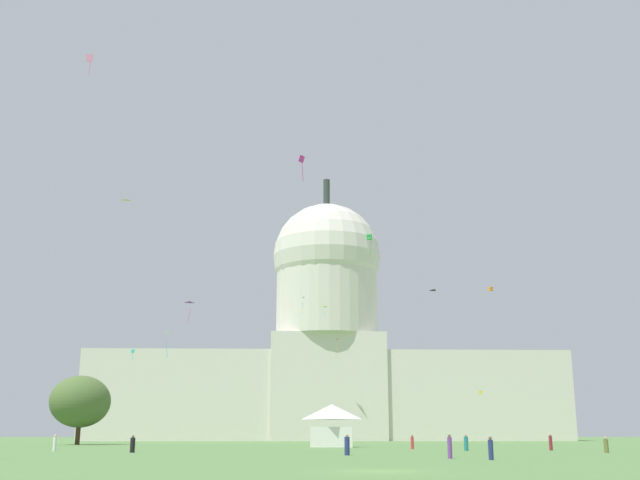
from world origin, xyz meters
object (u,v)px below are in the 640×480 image
object	(u,v)px
kite_black_mid	(436,294)
kite_white_low	(171,338)
event_tent	(332,426)
kite_orange_mid	(490,289)
kite_pink_high	(90,60)
kite_cyan_mid	(302,300)
capitol_building	(327,351)
person_navy_front_center	(491,449)
kite_red_mid	(336,342)
kite_turquoise_mid	(133,352)
tree_west_near	(80,402)
person_white_mid_right	(55,443)
kite_yellow_low	(481,393)
kite_gold_high	(126,201)
person_teal_back_center	(466,443)
person_maroon_lawn_far_right	(551,443)
person_purple_near_tent	(450,447)
kite_lime_mid	(326,309)
person_black_near_tree_east	(133,445)
person_red_lawn_far_left	(412,443)
person_olive_front_left	(606,446)
kite_violet_mid	(190,304)
kite_green_mid	(369,237)
kite_magenta_mid	(302,162)

from	to	relation	value
kite_black_mid	kite_white_low	world-z (taller)	kite_black_mid
event_tent	kite_orange_mid	world-z (taller)	kite_orange_mid
kite_pink_high	kite_cyan_mid	xyz separation A→B (m)	(26.53, 94.14, -12.20)
capitol_building	person_navy_front_center	world-z (taller)	capitol_building
kite_red_mid	kite_turquoise_mid	world-z (taller)	kite_red_mid
tree_west_near	person_white_mid_right	bearing A→B (deg)	-77.67
kite_cyan_mid	kite_red_mid	bearing A→B (deg)	99.53
kite_yellow_low	tree_west_near	bearing A→B (deg)	108.98
kite_gold_high	person_teal_back_center	bearing A→B (deg)	-57.74
person_navy_front_center	person_maroon_lawn_far_right	xyz separation A→B (m)	(14.43, 30.43, 0.09)
kite_yellow_low	kite_turquoise_mid	xyz separation A→B (m)	(-71.44, 20.21, 9.60)
person_purple_near_tent	kite_red_mid	distance (m)	122.59
kite_lime_mid	person_black_near_tree_east	bearing A→B (deg)	124.98
kite_yellow_low	kite_pink_high	xyz separation A→B (m)	(-60.95, -66.34, 35.02)
person_red_lawn_far_left	kite_cyan_mid	world-z (taller)	kite_cyan_mid
tree_west_near	person_navy_front_center	distance (m)	90.79
kite_red_mid	kite_lime_mid	size ratio (longest dim) A/B	2.14
person_olive_front_left	person_black_near_tree_east	xyz separation A→B (m)	(-45.09, 2.61, 0.07)
person_black_near_tree_east	kite_lime_mid	xyz separation A→B (m)	(23.55, 105.52, 30.04)
kite_violet_mid	kite_orange_mid	xyz separation A→B (m)	(61.76, -7.79, 2.13)
person_purple_near_tent	person_red_lawn_far_left	xyz separation A→B (m)	(2.72, 34.94, -0.06)
kite_violet_mid	kite_green_mid	bearing A→B (deg)	-64.92
person_olive_front_left	kite_pink_high	distance (m)	70.17
person_red_lawn_far_left	kite_magenta_mid	size ratio (longest dim) A/B	0.49
capitol_building	tree_west_near	bearing A→B (deg)	-121.86
kite_lime_mid	event_tent	bearing A→B (deg)	135.47
kite_gold_high	person_black_near_tree_east	bearing A→B (deg)	-84.31
event_tent	kite_red_mid	distance (m)	74.73
kite_lime_mid	kite_black_mid	distance (m)	72.90
tree_west_near	kite_cyan_mid	xyz separation A→B (m)	(37.28, 46.39, 25.38)
person_black_near_tree_east	kite_red_mid	xyz separation A→B (m)	(25.63, 101.66, 21.82)
person_teal_back_center	kite_yellow_low	bearing A→B (deg)	-177.06
person_black_near_tree_east	kite_orange_mid	xyz separation A→B (m)	(55.62, 74.83, 29.55)
person_purple_near_tent	kite_black_mid	world-z (taller)	kite_black_mid
person_white_mid_right	kite_white_low	xyz separation A→B (m)	(5.94, 34.78, 15.17)
kite_pink_high	event_tent	bearing A→B (deg)	82.05
kite_orange_mid	kite_white_low	size ratio (longest dim) A/B	0.31
kite_white_low	person_olive_front_left	bearing A→B (deg)	-146.66
person_maroon_lawn_far_right	kite_lime_mid	distance (m)	103.72
person_white_mid_right	kite_orange_mid	distance (m)	98.98
person_teal_back_center	kite_red_mid	bearing A→B (deg)	-156.87
person_black_near_tree_east	kite_red_mid	size ratio (longest dim) A/B	0.37
person_red_lawn_far_left	person_maroon_lawn_far_right	size ratio (longest dim) A/B	0.91
kite_turquoise_mid	event_tent	bearing A→B (deg)	15.69
person_red_lawn_far_left	kite_magenta_mid	xyz separation A→B (m)	(-13.26, -3.25, 33.64)
person_black_near_tree_east	person_maroon_lawn_far_right	distance (m)	44.18
person_navy_front_center	kite_red_mid	size ratio (longest dim) A/B	0.36
person_black_near_tree_east	kite_green_mid	xyz separation A→B (m)	(26.99, 36.29, 30.21)
capitol_building	kite_cyan_mid	xyz separation A→B (m)	(-7.14, -25.07, 9.26)
kite_magenta_mid	person_red_lawn_far_left	bearing A→B (deg)	-161.10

